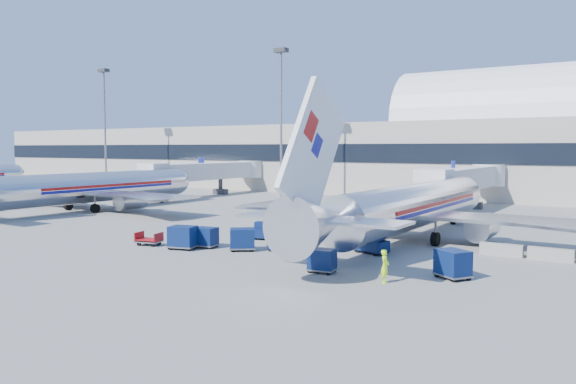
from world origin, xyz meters
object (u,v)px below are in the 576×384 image
Objects in this scene: tug_left at (263,231)px; cart_solo_near at (322,260)px; jetbridge_mid at (212,172)px; cart_train_a at (242,239)px; airliner_mid at (88,187)px; cart_solo_far at (453,263)px; cart_open_red at (149,241)px; cart_train_c at (183,237)px; mast_west at (281,101)px; tug_right at (370,243)px; jetbridge_near at (468,179)px; tug_lead at (281,242)px; ramp_worker at (385,266)px; barrier_near at (501,250)px; barrier_mid at (551,254)px; cart_train_b at (206,237)px; airliner_main at (409,207)px; mast_far_west at (105,111)px.

cart_solo_near is (10.85, -8.77, 0.10)m from tug_left.
jetbridge_mid reaches higher than cart_train_a.
tug_left is at bearing -10.28° from airliner_mid.
cart_solo_near is 7.94m from cart_solo_far.
tug_left reaches higher than cart_solo_near.
cart_train_c is at bearing -9.55° from cart_open_red.
mast_west is 8.00× the size of tug_right.
jetbridge_near is 12.57× the size of cart_open_red.
cart_solo_near reaches higher than tug_lead.
ramp_worker is (4.42, -0.41, 0.19)m from cart_solo_near.
tug_right is at bearing -110.22° from tug_left.
jetbridge_near reaches higher than cart_train_c.
cart_solo_near is (41.74, -14.38, -2.13)m from airliner_mid.
jetbridge_near is 29.67m from mast_west.
barrier_near and barrier_mid have the same top height.
tug_left is 1.29× the size of cart_train_b.
airliner_main is 15.63× the size of cart_train_c.
jetbridge_near reaches higher than ramp_worker.
airliner_mid is at bearing -115.21° from mast_west.
barrier_mid is at bearing -64.56° from jetbridge_near.
cart_solo_far is (49.16, -11.55, -2.00)m from airliner_mid.
tug_lead is 12.04m from ramp_worker.
cart_solo_near is 16.62m from cart_open_red.
cart_train_b is (-23.66, -9.15, 0.40)m from barrier_mid.
ramp_worker is (4.64, -8.06, 0.22)m from tug_right.
tug_lead is at bearing -154.38° from barrier_near.
cart_solo_near is (13.07, -1.18, -0.17)m from cart_train_c.
jetbridge_mid is 52.15m from tug_lead.
jetbridge_near is 11.28× the size of cart_train_a.
airliner_main is 14.54m from cart_solo_near.
tug_left is 6.19m from cart_train_b.
mast_far_west reaches higher than ramp_worker.
jetbridge_near is at bearing 41.82° from cart_train_a.
cart_solo_near is (2.15, -40.68, -3.13)m from jetbridge_near.
cart_train_a is (-17.09, -8.65, 0.46)m from barrier_near.
tug_right is (6.19, 2.81, 0.13)m from tug_lead.
barrier_near is at bearing -94.98° from tug_left.
cart_solo_near is at bearing -143.15° from tug_left.
tug_right is at bearing -24.86° from mast_far_west.
cart_solo_far reaches higher than tug_left.
cart_train_c is (56.67, -38.69, -13.83)m from mast_far_west.
airliner_mid is at bearing -161.11° from cart_solo_far.
ramp_worker is (13.26, -3.63, 0.07)m from cart_train_a.
airliner_mid is 42.13m from tug_right.
cart_open_red is at bearing -158.86° from barrier_mid.
airliner_main is 12.64m from tug_left.
cart_train_c reaches higher than tug_lead.
tug_right is at bearing -93.99° from airliner_main.
cart_train_a is 13.75m from ramp_worker.
mast_west is (12.00, 25.49, 11.87)m from airliner_mid.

